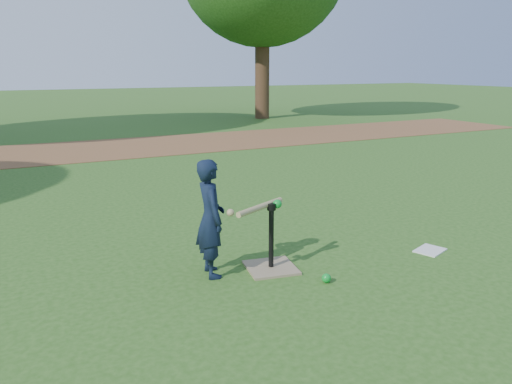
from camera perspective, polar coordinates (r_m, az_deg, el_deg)
name	(u,v)px	position (r m, az deg, el deg)	size (l,w,h in m)	color
ground	(238,270)	(4.54, -2.03, -8.94)	(80.00, 80.00, 0.00)	#285116
dirt_strip	(95,150)	(11.56, -17.93, 4.63)	(24.00, 3.00, 0.01)	brown
child	(210,218)	(4.29, -5.22, -3.01)	(0.38, 0.25, 1.03)	black
wiffle_ball_ground	(326,278)	(4.32, 8.05, -9.72)	(0.08, 0.08, 0.08)	#0D9229
clipboard	(430,250)	(5.28, 19.26, -6.30)	(0.30, 0.23, 0.01)	silver
batting_tee	(271,257)	(4.53, 1.73, -7.47)	(0.50, 0.50, 0.61)	#917B5C
swing_action	(261,207)	(4.30, 0.57, -1.72)	(0.61, 0.31, 0.08)	tan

